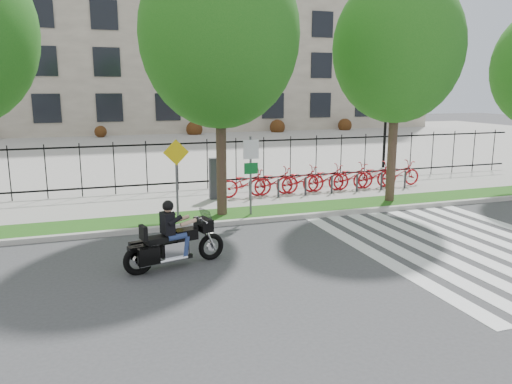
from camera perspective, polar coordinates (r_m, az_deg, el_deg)
name	(u,v)px	position (r m, az deg, el deg)	size (l,w,h in m)	color
ground	(299,268)	(11.85, 4.91, -8.60)	(120.00, 120.00, 0.00)	#3B3B3D
curb	(246,221)	(15.49, -1.16, -3.36)	(60.00, 0.20, 0.15)	#AAA7A0
grass_verge	(238,215)	(16.28, -2.07, -2.62)	(60.00, 1.50, 0.15)	#235816
sidewalk	(219,199)	(18.62, -4.28, -0.81)	(60.00, 3.50, 0.15)	gray
plaza	(156,148)	(35.68, -11.40, 4.98)	(80.00, 34.00, 0.10)	gray
crosswalk_stripes	(466,247)	(14.39, 22.90, -5.79)	(5.70, 8.00, 0.01)	silver
iron_fence	(207,164)	(20.10, -5.58, 3.22)	(30.00, 0.06, 2.00)	black
office_building	(126,30)	(55.57, -14.66, 17.43)	(60.00, 21.90, 20.15)	gray
lamp_post_right	(386,107)	(26.50, 14.67, 9.41)	(1.06, 0.70, 4.25)	black
street_tree_1	(220,36)	(15.70, -4.19, 17.41)	(4.86, 4.86, 8.32)	#37271E
street_tree_2	(398,48)	(18.29, 15.89, 15.51)	(4.42, 4.42, 7.86)	#37271E
bike_share_station	(325,178)	(19.73, 7.86, 1.60)	(8.97, 0.89, 1.50)	#2D2D33
sign_pole_regulatory	(251,165)	(15.69, -0.60, 3.05)	(0.50, 0.09, 2.50)	#59595B
sign_pole_warning	(177,169)	(15.14, -9.07, 2.59)	(0.78, 0.09, 2.49)	#59595B
motorcycle_rider	(175,240)	(11.81, -9.26, -5.47)	(2.48, 1.07, 1.95)	black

